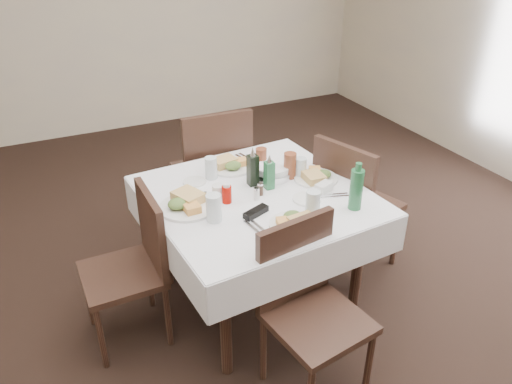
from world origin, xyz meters
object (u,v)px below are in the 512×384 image
Objects in this scene: oil_cruet_dark at (253,169)px; oil_cruet_green at (269,174)px; chair_west at (136,259)px; chair_south at (307,299)px; dining_table at (257,208)px; chair_north at (214,167)px; water_n at (211,168)px; water_s at (313,203)px; water_e at (301,168)px; chair_east at (351,200)px; green_bottle at (356,189)px; ketchup_bottle at (227,194)px; water_w at (214,208)px; bread_basket at (273,172)px; coffee_mug at (219,192)px.

oil_cruet_green is (0.07, -0.08, -0.01)m from oil_cruet_dark.
chair_west is at bearing -174.57° from oil_cruet_dark.
dining_table is at bearing 86.34° from chair_south.
chair_north is 0.57m from water_n.
water_s is at bearing -62.30° from water_n.
water_e is at bearing 11.32° from oil_cruet_green.
dining_table is 0.69m from chair_east.
water_s is (0.21, 0.32, 0.31)m from chair_south.
green_bottle is at bearing -125.40° from chair_east.
green_bottle reaches higher than ketchup_bottle.
water_w is at bearing -153.78° from dining_table.
water_s is at bearing 171.02° from green_bottle.
chair_north is at bearing 103.17° from bread_basket.
ketchup_bottle is at bearing -156.17° from bread_basket.
dining_table is 9.49× the size of water_n.
water_e reaches higher than dining_table.
coffee_mug is at bearing -101.74° from water_n.
water_n is 1.15× the size of ketchup_bottle.
water_w is (-1.00, -0.18, 0.29)m from chair_east.
chair_east is 4.53× the size of oil_cruet_green.
green_bottle reaches higher than chair_north.
oil_cruet_green reaches higher than water_w.
chair_west is 0.55m from water_w.
chair_south is 0.98m from chair_east.
ketchup_bottle is (-0.15, 0.63, 0.30)m from chair_south.
chair_west is 0.94m from bread_basket.
oil_cruet_green is at bearing -3.24° from coffee_mug.
ketchup_bottle is (0.13, 0.14, -0.02)m from water_w.
bread_basket is at bearing 88.60° from water_s.
oil_cruet_dark reaches higher than bread_basket.
water_w is at bearing -160.03° from water_e.
chair_east is at bearing 1.64° from dining_table.
water_n is at bearing 78.26° from coffee_mug.
dining_table is at bearing 4.05° from ketchup_bottle.
oil_cruet_dark is at bearing 107.51° from water_s.
water_e is 0.24m from oil_cruet_green.
water_e is 1.10× the size of coffee_mug.
water_w reaches higher than ketchup_bottle.
chair_west is 0.82m from oil_cruet_dark.
bread_basket is 0.40m from ketchup_bottle.
chair_south is at bearing -76.33° from coffee_mug.
green_bottle is at bearing -71.78° from chair_north.
oil_cruet_dark reaches higher than chair_east.
oil_cruet_dark reaches higher than oil_cruet_green.
water_w is 0.75m from green_bottle.
chair_south is at bearing -116.99° from water_e.
chair_north is 0.71m from oil_cruet_dark.
oil_cruet_dark is at bearing -44.22° from water_n.
water_s is 0.51m from water_w.
water_s reaches higher than ketchup_bottle.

